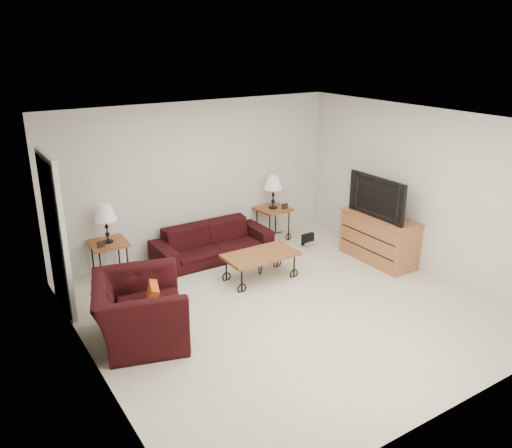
% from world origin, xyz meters
% --- Properties ---
extents(ground, '(5.00, 5.00, 0.00)m').
position_xyz_m(ground, '(0.00, 0.00, 0.00)').
color(ground, silver).
rests_on(ground, ground).
extents(wall_back, '(5.00, 0.02, 2.50)m').
position_xyz_m(wall_back, '(0.00, 2.50, 1.25)').
color(wall_back, silver).
rests_on(wall_back, ground).
extents(wall_front, '(5.00, 0.02, 2.50)m').
position_xyz_m(wall_front, '(0.00, -2.50, 1.25)').
color(wall_front, silver).
rests_on(wall_front, ground).
extents(wall_left, '(0.02, 5.00, 2.50)m').
position_xyz_m(wall_left, '(-2.50, 0.00, 1.25)').
color(wall_left, silver).
rests_on(wall_left, ground).
extents(wall_right, '(0.02, 5.00, 2.50)m').
position_xyz_m(wall_right, '(2.50, 0.00, 1.25)').
color(wall_right, silver).
rests_on(wall_right, ground).
extents(ceiling, '(5.00, 5.00, 0.00)m').
position_xyz_m(ceiling, '(0.00, 0.00, 2.50)').
color(ceiling, white).
rests_on(ceiling, wall_back).
extents(doorway, '(0.08, 0.94, 2.04)m').
position_xyz_m(doorway, '(-2.47, 1.65, 1.02)').
color(doorway, black).
rests_on(doorway, ground).
extents(sofa, '(1.95, 0.76, 0.57)m').
position_xyz_m(sofa, '(0.00, 2.02, 0.28)').
color(sofa, black).
rests_on(sofa, ground).
extents(side_table_left, '(0.56, 0.56, 0.58)m').
position_xyz_m(side_table_left, '(-1.64, 2.20, 0.29)').
color(side_table_left, '#9D5D27').
rests_on(side_table_left, ground).
extents(side_table_right, '(0.58, 0.58, 0.59)m').
position_xyz_m(side_table_right, '(1.32, 2.20, 0.29)').
color(side_table_right, '#9D5D27').
rests_on(side_table_right, ground).
extents(lamp_left, '(0.34, 0.34, 0.58)m').
position_xyz_m(lamp_left, '(-1.64, 2.20, 0.87)').
color(lamp_left, black).
rests_on(lamp_left, side_table_left).
extents(lamp_right, '(0.36, 0.36, 0.59)m').
position_xyz_m(lamp_right, '(1.32, 2.20, 0.88)').
color(lamp_right, black).
rests_on(lamp_right, side_table_right).
extents(photo_frame_left, '(0.12, 0.03, 0.10)m').
position_xyz_m(photo_frame_left, '(-1.79, 2.05, 0.63)').
color(photo_frame_left, black).
rests_on(photo_frame_left, side_table_left).
extents(photo_frame_right, '(0.12, 0.03, 0.10)m').
position_xyz_m(photo_frame_right, '(1.47, 2.05, 0.64)').
color(photo_frame_right, black).
rests_on(photo_frame_right, side_table_right).
extents(coffee_table, '(1.10, 0.60, 0.41)m').
position_xyz_m(coffee_table, '(0.24, 0.95, 0.21)').
color(coffee_table, '#9D5D27').
rests_on(coffee_table, ground).
extents(armchair, '(1.34, 1.44, 0.77)m').
position_xyz_m(armchair, '(-1.88, 0.34, 0.39)').
color(armchair, black).
rests_on(armchair, ground).
extents(throw_pillow, '(0.19, 0.36, 0.35)m').
position_xyz_m(throw_pillow, '(-1.73, 0.29, 0.52)').
color(throw_pillow, orange).
rests_on(throw_pillow, armchair).
extents(tv_stand, '(0.53, 1.27, 0.76)m').
position_xyz_m(tv_stand, '(2.23, 0.50, 0.38)').
color(tv_stand, '#B66F43').
rests_on(tv_stand, ground).
extents(television, '(0.15, 1.14, 0.66)m').
position_xyz_m(television, '(2.21, 0.50, 1.09)').
color(television, black).
rests_on(television, tv_stand).
extents(backpack, '(0.40, 0.33, 0.46)m').
position_xyz_m(backpack, '(1.58, 1.65, 0.23)').
color(backpack, black).
rests_on(backpack, ground).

